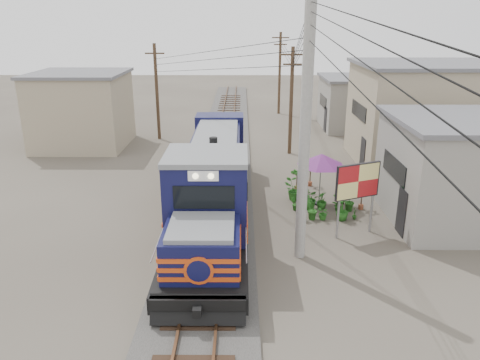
{
  "coord_description": "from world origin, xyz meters",
  "views": [
    {
      "loc": [
        1.27,
        -16.62,
        8.7
      ],
      "look_at": [
        1.2,
        2.1,
        2.2
      ],
      "focal_mm": 35.0,
      "sensor_mm": 36.0,
      "label": 1
    }
  ],
  "objects_px": {
    "vendor": "(341,189)",
    "billboard": "(358,183)",
    "locomotive": "(213,183)",
    "market_umbrella": "(321,160)"
  },
  "relations": [
    {
      "from": "locomotive",
      "to": "market_umbrella",
      "type": "bearing_deg",
      "value": 19.28
    },
    {
      "from": "locomotive",
      "to": "billboard",
      "type": "relative_size",
      "value": 5.15
    },
    {
      "from": "market_umbrella",
      "to": "vendor",
      "type": "bearing_deg",
      "value": 2.94
    },
    {
      "from": "locomotive",
      "to": "market_umbrella",
      "type": "distance_m",
      "value": 5.4
    },
    {
      "from": "billboard",
      "to": "locomotive",
      "type": "bearing_deg",
      "value": 141.82
    },
    {
      "from": "billboard",
      "to": "market_umbrella",
      "type": "bearing_deg",
      "value": 82.39
    },
    {
      "from": "market_umbrella",
      "to": "vendor",
      "type": "xyz_separation_m",
      "value": [
        1.07,
        0.05,
        -1.48
      ]
    },
    {
      "from": "vendor",
      "to": "locomotive",
      "type": "bearing_deg",
      "value": 11.38
    },
    {
      "from": "vendor",
      "to": "billboard",
      "type": "bearing_deg",
      "value": 82.54
    },
    {
      "from": "billboard",
      "to": "vendor",
      "type": "bearing_deg",
      "value": 65.0
    }
  ]
}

